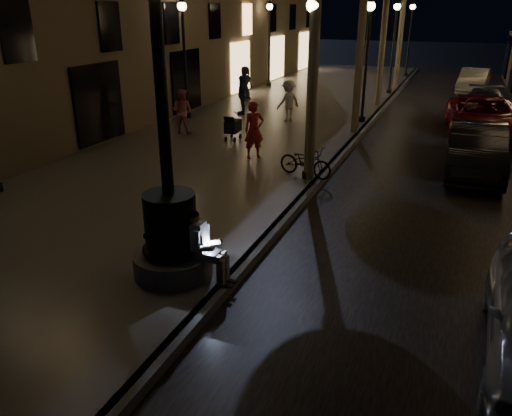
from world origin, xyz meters
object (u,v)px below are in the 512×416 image
at_px(pedestrian_white, 288,101).
at_px(car_second, 476,150).
at_px(lamp_curb_d, 410,29).
at_px(pedestrian_pink, 182,111).
at_px(stroller, 233,126).
at_px(car_third, 483,117).
at_px(pedestrian_dark, 245,82).
at_px(lamp_curb_a, 311,65).
at_px(lamp_left_b, 184,44).
at_px(lamp_curb_b, 368,45).
at_px(pedestrian_blue, 242,95).
at_px(lamp_left_c, 269,33).
at_px(lamp_curb_c, 394,35).
at_px(seated_man_laptop, 203,244).
at_px(car_fifth, 474,81).
at_px(bicycle, 306,162).
at_px(car_rear, 483,105).
at_px(fountain_lamppost, 170,221).
at_px(pedestrian_red, 254,130).

bearing_deg(pedestrian_white, car_second, 93.28).
bearing_deg(lamp_curb_d, pedestrian_pink, -106.04).
height_order(stroller, car_second, car_second).
bearing_deg(car_third, pedestrian_pink, -161.77).
bearing_deg(pedestrian_dark, lamp_curb_a, -126.13).
bearing_deg(lamp_left_b, lamp_curb_b, 15.73).
xyz_separation_m(pedestrian_pink, pedestrian_blue, (0.67, 4.08, 0.03)).
bearing_deg(lamp_left_c, lamp_curb_a, -66.07).
xyz_separation_m(lamp_curb_c, lamp_left_c, (-7.10, 0.00, 0.00)).
bearing_deg(seated_man_laptop, lamp_curb_d, 89.83).
xyz_separation_m(lamp_curb_c, lamp_left_b, (-7.10, -10.00, 0.00)).
bearing_deg(lamp_curb_d, lamp_curb_b, -90.00).
bearing_deg(pedestrian_dark, lamp_curb_c, -32.17).
distance_m(lamp_curb_c, pedestrian_white, 9.75).
bearing_deg(pedestrian_blue, pedestrian_pink, -42.04).
bearing_deg(seated_man_laptop, car_fifth, 80.09).
height_order(lamp_left_b, pedestrian_pink, lamp_left_b).
relative_size(seated_man_laptop, pedestrian_blue, 0.76).
bearing_deg(bicycle, seated_man_laptop, -166.41).
distance_m(lamp_left_b, car_rear, 13.14).
xyz_separation_m(seated_man_laptop, lamp_curb_c, (0.09, 22.00, 2.35)).
relative_size(lamp_curb_b, car_third, 0.90).
xyz_separation_m(seated_man_laptop, car_fifth, (4.39, 25.13, -0.19)).
bearing_deg(stroller, lamp_curb_c, 71.60).
bearing_deg(pedestrian_pink, lamp_curb_d, -106.52).
bearing_deg(car_fifth, lamp_curb_c, -138.20).
xyz_separation_m(car_fifth, bicycle, (-4.40, -18.97, -0.06)).
distance_m(stroller, pedestrian_dark, 8.86).
bearing_deg(pedestrian_pink, car_second, 175.53).
relative_size(pedestrian_dark, bicycle, 1.01).
bearing_deg(lamp_curb_c, lamp_left_b, -125.37).
bearing_deg(car_fifth, fountain_lamppost, -95.49).
bearing_deg(pedestrian_red, lamp_curb_d, 42.85).
xyz_separation_m(lamp_left_b, pedestrian_red, (4.98, -4.66, -2.16)).
height_order(lamp_curb_a, car_second, lamp_curb_a).
relative_size(seated_man_laptop, pedestrian_red, 0.73).
bearing_deg(lamp_left_b, fountain_lamppost, -61.93).
height_order(lamp_curb_a, car_rear, lamp_curb_a).
relative_size(lamp_left_b, car_fifth, 1.15).
bearing_deg(lamp_curb_c, car_second, -71.97).
distance_m(fountain_lamppost, lamp_curb_c, 22.10).
bearing_deg(lamp_curb_d, stroller, -99.92).
bearing_deg(fountain_lamppost, pedestrian_blue, 108.44).
xyz_separation_m(lamp_curb_c, pedestrian_pink, (-5.89, -12.50, -2.22)).
relative_size(fountain_lamppost, car_fifth, 1.25).
distance_m(car_rear, car_fifth, 7.90).
bearing_deg(pedestrian_dark, fountain_lamppost, -137.52).
xyz_separation_m(lamp_left_b, pedestrian_pink, (1.21, -2.50, -2.22)).
height_order(car_third, pedestrian_blue, pedestrian_blue).
xyz_separation_m(car_third, pedestrian_dark, (-11.29, 3.55, 0.27)).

